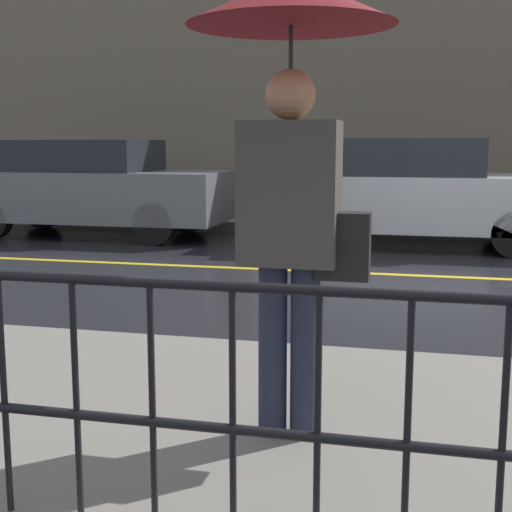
{
  "coord_description": "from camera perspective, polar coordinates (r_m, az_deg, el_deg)",
  "views": [
    {
      "loc": [
        -0.4,
        -8.15,
        1.5
      ],
      "look_at": [
        -1.59,
        -3.18,
        0.68
      ],
      "focal_mm": 50.0,
      "sensor_mm": 36.0,
      "label": 1
    }
  ],
  "objects": [
    {
      "name": "pedestrian",
      "position": [
        3.18,
        2.91,
        12.6
      ],
      "size": [
        0.91,
        0.91,
        2.05
      ],
      "color": "#23283D",
      "rests_on": "sidewalk_near"
    },
    {
      "name": "car_grey",
      "position": [
        11.8,
        -13.12,
        5.38
      ],
      "size": [
        4.36,
        1.75,
        1.53
      ],
      "color": "slate",
      "rests_on": "ground_plane"
    },
    {
      "name": "ground_plane",
      "position": [
        8.29,
        15.98,
        -1.67
      ],
      "size": [
        80.0,
        80.0,
        0.0
      ],
      "primitive_type": "plane",
      "color": "black"
    },
    {
      "name": "lane_marking",
      "position": [
        8.29,
        15.98,
        -1.64
      ],
      "size": [
        25.2,
        0.12,
        0.01
      ],
      "color": "gold",
      "rests_on": "ground_plane"
    },
    {
      "name": "sidewalk_far",
      "position": [
        12.67,
        15.17,
        2.32
      ],
      "size": [
        28.0,
        1.77,
        0.15
      ],
      "color": "slate",
      "rests_on": "ground_plane"
    },
    {
      "name": "car_silver",
      "position": [
        10.57,
        12.21,
        5.03
      ],
      "size": [
        4.33,
        1.76,
        1.56
      ],
      "color": "#B2B5BA",
      "rests_on": "ground_plane"
    },
    {
      "name": "building_storefront",
      "position": [
        13.68,
        15.53,
        14.0
      ],
      "size": [
        28.0,
        0.3,
        5.49
      ],
      "color": "#706656",
      "rests_on": "ground_plane"
    },
    {
      "name": "sidewalk_near",
      "position": [
        3.59,
        19.32,
        -14.84
      ],
      "size": [
        28.0,
        2.67,
        0.15
      ],
      "color": "slate",
      "rests_on": "ground_plane"
    }
  ]
}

